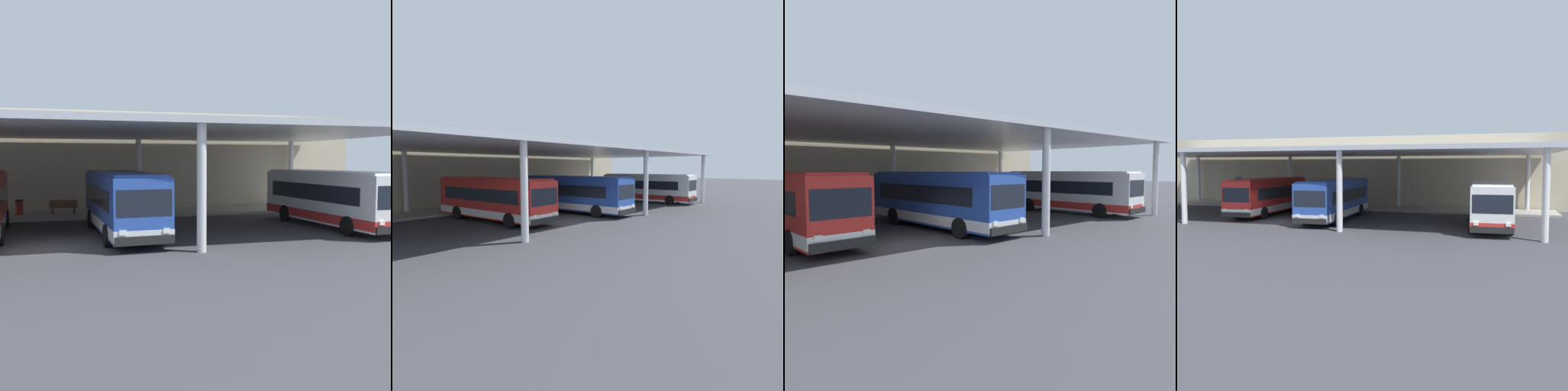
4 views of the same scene
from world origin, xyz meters
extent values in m
plane|color=#3D3D42|center=(0.00, 0.00, 0.00)|extent=(200.00, 200.00, 0.00)
cube|color=#A39E93|center=(0.00, 11.75, 0.09)|extent=(42.00, 4.50, 0.18)
cube|color=#C1B293|center=(0.00, 15.00, 3.68)|extent=(48.00, 1.60, 7.37)
cube|color=silver|center=(0.00, 5.50, 5.40)|extent=(40.00, 17.00, 0.30)
cylinder|color=silver|center=(6.17, -2.50, 2.62)|extent=(0.40, 0.40, 5.25)
cylinder|color=silver|center=(6.17, 13.50, 2.62)|extent=(0.40, 0.40, 5.25)
cylinder|color=silver|center=(18.50, 13.50, 2.62)|extent=(0.40, 0.40, 5.25)
cylinder|color=black|center=(-1.98, 1.44, 0.50)|extent=(0.34, 1.02, 1.00)
cylinder|color=black|center=(-2.36, 7.51, 0.50)|extent=(0.34, 1.02, 1.00)
cube|color=#284CA8|center=(3.60, 3.00, 1.70)|extent=(3.03, 10.51, 2.70)
cube|color=silver|center=(3.60, 3.00, 0.70)|extent=(3.05, 10.54, 0.50)
cube|color=black|center=(3.59, 3.15, 2.00)|extent=(2.97, 8.65, 0.90)
cube|color=black|center=(3.86, -2.15, 2.05)|extent=(2.30, 0.24, 1.10)
cube|color=black|center=(3.87, -2.24, 0.55)|extent=(2.45, 0.29, 0.36)
cube|color=#2A50B0|center=(3.60, 3.00, 3.11)|extent=(2.81, 10.09, 0.12)
cube|color=yellow|center=(3.86, -2.12, 2.87)|extent=(1.75, 0.21, 0.28)
cube|color=white|center=(2.97, -2.27, 0.90)|extent=(0.28, 0.09, 0.20)
cube|color=white|center=(4.77, -2.18, 0.90)|extent=(0.28, 0.09, 0.20)
cylinder|color=black|center=(2.54, -0.29, 0.50)|extent=(0.33, 1.01, 1.00)
cylinder|color=black|center=(4.99, -0.16, 0.50)|extent=(0.33, 1.01, 1.00)
cylinder|color=black|center=(2.23, 5.79, 0.50)|extent=(0.33, 1.01, 1.00)
cylinder|color=black|center=(4.68, 5.91, 0.50)|extent=(0.33, 1.01, 1.00)
cube|color=white|center=(15.36, 2.65, 1.70)|extent=(3.10, 10.53, 2.70)
cube|color=red|center=(15.36, 2.65, 0.70)|extent=(3.12, 10.55, 0.50)
cube|color=black|center=(15.35, 2.80, 2.00)|extent=(3.03, 8.66, 0.90)
cube|color=white|center=(15.36, 2.65, 3.11)|extent=(2.87, 10.10, 0.12)
cube|color=white|center=(14.76, -2.62, 0.90)|extent=(0.28, 0.10, 0.20)
cylinder|color=black|center=(14.32, -0.64, 0.50)|extent=(0.34, 1.01, 1.00)
cylinder|color=black|center=(16.77, -0.50, 0.50)|extent=(0.34, 1.01, 1.00)
cylinder|color=black|center=(13.97, 5.43, 0.50)|extent=(0.34, 1.01, 1.00)
cylinder|color=black|center=(16.42, 5.57, 0.50)|extent=(0.34, 1.01, 1.00)
cube|color=brown|center=(0.81, 11.75, 0.63)|extent=(1.80, 0.44, 0.08)
cube|color=brown|center=(0.81, 11.95, 0.88)|extent=(1.80, 0.06, 0.44)
cube|color=#2D2D33|center=(0.11, 11.75, 0.41)|extent=(0.10, 0.36, 0.45)
cube|color=#2D2D33|center=(1.51, 11.75, 0.41)|extent=(0.10, 0.36, 0.45)
cylinder|color=maroon|center=(-2.00, 12.04, 0.63)|extent=(0.48, 0.48, 0.90)
cylinder|color=black|center=(-2.00, 12.04, 1.12)|extent=(0.52, 0.52, 0.08)
camera|label=1|loc=(0.63, -20.84, 3.79)|focal=43.32mm
camera|label=2|loc=(-16.47, -15.70, 3.91)|focal=29.15mm
camera|label=3|loc=(-7.70, -13.58, 3.25)|focal=32.74mm
camera|label=4|loc=(16.06, -26.85, 4.26)|focal=37.44mm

